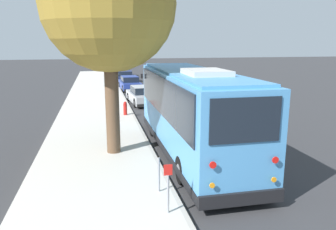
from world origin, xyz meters
TOP-DOWN VIEW (x-y plane):
  - ground_plane at (0.00, 0.00)m, footprint 160.00×160.00m
  - sidewalk_slab at (0.00, 4.13)m, footprint 80.00×4.38m
  - curb_strip at (0.00, 1.87)m, footprint 80.00×0.14m
  - shuttle_bus at (1.49, 0.34)m, footprint 9.95×2.59m
  - parked_sedan_silver at (12.84, 0.69)m, footprint 4.40×2.07m
  - parked_sedan_blue at (20.07, 0.92)m, footprint 4.39×1.89m
  - parked_sedan_navy at (26.43, 0.80)m, footprint 4.72×2.08m
  - parked_sedan_gray at (32.85, 0.53)m, footprint 4.74×1.97m
  - sign_post_near at (-3.18, 2.28)m, footprint 0.06×0.22m
  - sign_post_far at (-1.94, 2.28)m, footprint 0.06×0.06m
  - fire_hydrant at (8.62, 2.34)m, footprint 0.22×0.22m

SIDE VIEW (x-z plane):
  - ground_plane at x=0.00m, z-range 0.00..0.00m
  - sidewalk_slab at x=0.00m, z-range 0.00..0.15m
  - curb_strip at x=0.00m, z-range 0.00..0.15m
  - fire_hydrant at x=8.62m, z-range 0.15..0.96m
  - parked_sedan_navy at x=26.43m, z-range -0.05..1.22m
  - parked_sedan_silver at x=12.84m, z-range -0.05..1.25m
  - parked_sedan_blue at x=20.07m, z-range -0.05..1.26m
  - parked_sedan_gray at x=32.85m, z-range -0.04..1.29m
  - sign_post_far at x=-1.94m, z-range 0.15..1.19m
  - sign_post_near at x=-3.18m, z-range 0.17..1.47m
  - shuttle_bus at x=1.49m, z-range 0.12..3.64m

